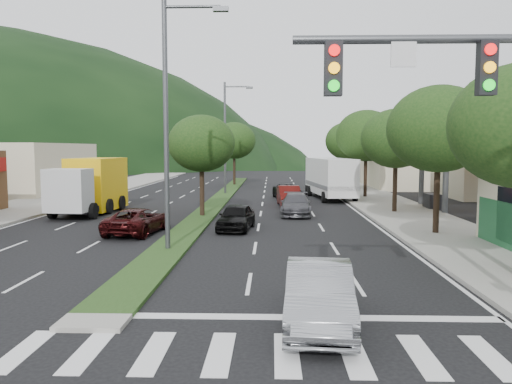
{
  "coord_description": "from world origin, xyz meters",
  "views": [
    {
      "loc": [
        4.19,
        -11.73,
        4.13
      ],
      "look_at": [
        3.41,
        12.88,
        1.98
      ],
      "focal_mm": 35.0,
      "sensor_mm": 36.0,
      "label": 1
    }
  ],
  "objects_px": {
    "tree_r_d": "(366,136)",
    "tree_med_near": "(202,144)",
    "car_queue_a": "(236,217)",
    "tree_med_far": "(234,141)",
    "car_queue_b": "(296,204)",
    "tree_r_e": "(348,141)",
    "car_queue_c": "(289,196)",
    "suv_maroon": "(138,221)",
    "sedan_silver": "(319,295)",
    "streetlight_near": "(171,112)",
    "tree_r_c": "(396,139)",
    "tree_r_b": "(439,129)",
    "car_queue_d": "(288,191)",
    "box_truck": "(92,187)",
    "motorhome": "(330,177)",
    "streetlight_mid": "(227,132)"
  },
  "relations": [
    {
      "from": "suv_maroon",
      "to": "tree_r_c",
      "type": "bearing_deg",
      "value": -143.58
    },
    {
      "from": "tree_r_b",
      "to": "tree_med_near",
      "type": "height_order",
      "value": "tree_r_b"
    },
    {
      "from": "tree_r_d",
      "to": "tree_med_near",
      "type": "height_order",
      "value": "tree_r_d"
    },
    {
      "from": "streetlight_near",
      "to": "car_queue_a",
      "type": "bearing_deg",
      "value": 67.83
    },
    {
      "from": "tree_r_e",
      "to": "streetlight_mid",
      "type": "bearing_deg",
      "value": -149.31
    },
    {
      "from": "car_queue_c",
      "to": "tree_med_near",
      "type": "bearing_deg",
      "value": -135.1
    },
    {
      "from": "motorhome",
      "to": "tree_med_far",
      "type": "bearing_deg",
      "value": 114.72
    },
    {
      "from": "tree_med_far",
      "to": "car_queue_b",
      "type": "height_order",
      "value": "tree_med_far"
    },
    {
      "from": "tree_med_far",
      "to": "car_queue_c",
      "type": "distance_m",
      "value": 21.03
    },
    {
      "from": "tree_r_d",
      "to": "streetlight_near",
      "type": "xyz_separation_m",
      "value": [
        -11.79,
        -22.0,
        0.4
      ]
    },
    {
      "from": "tree_r_d",
      "to": "tree_med_far",
      "type": "height_order",
      "value": "tree_r_d"
    },
    {
      "from": "car_queue_d",
      "to": "box_truck",
      "type": "distance_m",
      "value": 15.98
    },
    {
      "from": "tree_r_d",
      "to": "car_queue_d",
      "type": "distance_m",
      "value": 7.99
    },
    {
      "from": "suv_maroon",
      "to": "car_queue_c",
      "type": "bearing_deg",
      "value": -115.27
    },
    {
      "from": "tree_r_b",
      "to": "tree_med_far",
      "type": "bearing_deg",
      "value": 110.56
    },
    {
      "from": "streetlight_mid",
      "to": "suv_maroon",
      "type": "xyz_separation_m",
      "value": [
        -2.55,
        -20.85,
        -4.95
      ]
    },
    {
      "from": "streetlight_near",
      "to": "tree_r_e",
      "type": "bearing_deg",
      "value": 69.77
    },
    {
      "from": "tree_med_near",
      "to": "suv_maroon",
      "type": "bearing_deg",
      "value": -111.8
    },
    {
      "from": "car_queue_c",
      "to": "motorhome",
      "type": "distance_m",
      "value": 6.47
    },
    {
      "from": "sedan_silver",
      "to": "tree_r_c",
      "type": "bearing_deg",
      "value": 75.79
    },
    {
      "from": "tree_r_c",
      "to": "streetlight_near",
      "type": "distance_m",
      "value": 16.85
    },
    {
      "from": "tree_r_e",
      "to": "tree_med_far",
      "type": "bearing_deg",
      "value": 161.57
    },
    {
      "from": "streetlight_mid",
      "to": "motorhome",
      "type": "distance_m",
      "value": 10.22
    },
    {
      "from": "tree_r_e",
      "to": "car_queue_c",
      "type": "relative_size",
      "value": 1.54
    },
    {
      "from": "tree_r_c",
      "to": "car_queue_c",
      "type": "height_order",
      "value": "tree_r_c"
    },
    {
      "from": "tree_r_b",
      "to": "suv_maroon",
      "type": "height_order",
      "value": "tree_r_b"
    },
    {
      "from": "tree_r_b",
      "to": "tree_r_d",
      "type": "relative_size",
      "value": 0.97
    },
    {
      "from": "car_queue_d",
      "to": "box_truck",
      "type": "xyz_separation_m",
      "value": [
        -12.81,
        -9.5,
        1.04
      ]
    },
    {
      "from": "tree_r_e",
      "to": "suv_maroon",
      "type": "relative_size",
      "value": 1.48
    },
    {
      "from": "tree_med_far",
      "to": "streetlight_near",
      "type": "distance_m",
      "value": 36.01
    },
    {
      "from": "tree_r_c",
      "to": "motorhome",
      "type": "distance_m",
      "value": 10.35
    },
    {
      "from": "tree_r_c",
      "to": "sedan_silver",
      "type": "xyz_separation_m",
      "value": [
        -6.69,
        -20.27,
        -4.03
      ]
    },
    {
      "from": "car_queue_d",
      "to": "tree_med_far",
      "type": "bearing_deg",
      "value": 103.85
    },
    {
      "from": "tree_r_d",
      "to": "car_queue_d",
      "type": "xyz_separation_m",
      "value": [
        -6.5,
        -0.86,
        -4.56
      ]
    },
    {
      "from": "tree_r_b",
      "to": "tree_r_c",
      "type": "bearing_deg",
      "value": 90.0
    },
    {
      "from": "tree_r_e",
      "to": "streetlight_mid",
      "type": "relative_size",
      "value": 0.67
    },
    {
      "from": "tree_r_b",
      "to": "car_queue_d",
      "type": "distance_m",
      "value": 18.86
    },
    {
      "from": "sedan_silver",
      "to": "tree_med_near",
      "type": "bearing_deg",
      "value": 110.26
    },
    {
      "from": "streetlight_mid",
      "to": "car_queue_c",
      "type": "relative_size",
      "value": 2.3
    },
    {
      "from": "car_queue_a",
      "to": "car_queue_c",
      "type": "xyz_separation_m",
      "value": [
        3.06,
        10.78,
        0.06
      ]
    },
    {
      "from": "tree_r_b",
      "to": "motorhome",
      "type": "bearing_deg",
      "value": 99.77
    },
    {
      "from": "car_queue_c",
      "to": "car_queue_d",
      "type": "distance_m",
      "value": 5.0
    },
    {
      "from": "tree_r_d",
      "to": "streetlight_near",
      "type": "distance_m",
      "value": 24.97
    },
    {
      "from": "tree_med_near",
      "to": "sedan_silver",
      "type": "distance_m",
      "value": 19.38
    },
    {
      "from": "car_queue_b",
      "to": "car_queue_c",
      "type": "xyz_separation_m",
      "value": [
        -0.24,
        5.0,
        0.06
      ]
    },
    {
      "from": "tree_med_near",
      "to": "motorhome",
      "type": "xyz_separation_m",
      "value": [
        9.0,
        11.45,
        -2.66
      ]
    },
    {
      "from": "tree_r_d",
      "to": "car_queue_a",
      "type": "relative_size",
      "value": 1.85
    },
    {
      "from": "box_truck",
      "to": "car_queue_c",
      "type": "bearing_deg",
      "value": -156.63
    },
    {
      "from": "tree_med_near",
      "to": "car_queue_b",
      "type": "distance_m",
      "value": 6.92
    },
    {
      "from": "suv_maroon",
      "to": "tree_r_e",
      "type": "bearing_deg",
      "value": -109.52
    }
  ]
}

